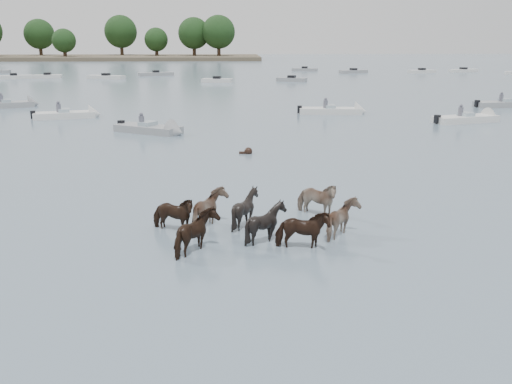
{
  "coord_description": "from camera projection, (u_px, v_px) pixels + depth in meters",
  "views": [
    {
      "loc": [
        1.83,
        -15.43,
        6.0
      ],
      "look_at": [
        2.61,
        2.1,
        1.1
      ],
      "focal_mm": 38.89,
      "sensor_mm": 36.0,
      "label": 1
    }
  ],
  "objects": [
    {
      "name": "motorboat_a",
      "position": [
        75.0,
        115.0,
        43.0
      ],
      "size": [
        5.23,
        2.81,
        1.92
      ],
      "rotation": [
        0.0,
        0.0,
        0.26
      ],
      "color": "silver",
      "rests_on": "ground"
    },
    {
      "name": "ground",
      "position": [
        171.0,
        248.0,
        16.38
      ],
      "size": [
        400.0,
        400.0,
        0.0
      ],
      "primitive_type": "plane",
      "color": "slate",
      "rests_on": "ground"
    },
    {
      "name": "motorboat_f",
      "position": [
        15.0,
        104.0,
        49.63
      ],
      "size": [
        5.23,
        3.53,
        1.92
      ],
      "rotation": [
        0.0,
        0.0,
        0.43
      ],
      "color": "gray",
      "rests_on": "ground"
    },
    {
      "name": "swimming_pony",
      "position": [
        247.0,
        152.0,
        29.69
      ],
      "size": [
        0.72,
        0.44,
        0.44
      ],
      "color": "black",
      "rests_on": "ground"
    },
    {
      "name": "motorboat_b",
      "position": [
        157.0,
        130.0,
        35.89
      ],
      "size": [
        5.11,
        3.92,
        1.92
      ],
      "rotation": [
        0.0,
        0.0,
        -0.53
      ],
      "color": "gray",
      "rests_on": "ground"
    },
    {
      "name": "motorboat_d",
      "position": [
        474.0,
        119.0,
        40.94
      ],
      "size": [
        5.64,
        3.13,
        1.92
      ],
      "rotation": [
        0.0,
        0.0,
        0.3
      ],
      "color": "silver",
      "rests_on": "ground"
    },
    {
      "name": "pony_herd",
      "position": [
        255.0,
        218.0,
        17.39
      ],
      "size": [
        6.88,
        4.87,
        1.4
      ],
      "color": "black",
      "rests_on": "ground"
    },
    {
      "name": "motorboat_c",
      "position": [
        340.0,
        111.0,
        45.22
      ],
      "size": [
        5.69,
        2.0,
        1.92
      ],
      "rotation": [
        0.0,
        0.0,
        -0.07
      ],
      "color": "silver",
      "rests_on": "ground"
    },
    {
      "name": "distant_flotilla",
      "position": [
        228.0,
        74.0,
        90.87
      ],
      "size": [
        103.68,
        29.08,
        0.93
      ],
      "color": "gray",
      "rests_on": "ground"
    }
  ]
}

